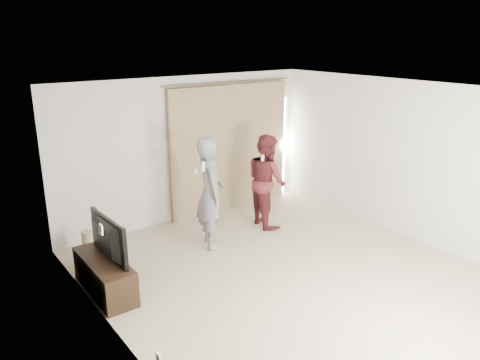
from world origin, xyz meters
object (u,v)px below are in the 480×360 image
(tv_console, at_px, (105,276))
(tv, at_px, (101,240))
(person_woman, at_px, (267,180))
(person_man, at_px, (210,193))

(tv_console, height_order, tv, tv)
(tv_console, bearing_deg, person_woman, 9.71)
(tv_console, xyz_separation_m, person_woman, (3.20, 0.55, 0.59))
(person_man, relative_size, person_woman, 1.09)
(person_man, height_order, person_woman, person_man)
(tv, xyz_separation_m, person_woman, (3.20, 0.55, 0.06))
(tv_console, relative_size, tv, 1.24)
(tv, relative_size, person_man, 0.55)
(person_man, bearing_deg, tv, -168.72)
(tv_console, distance_m, tv, 0.52)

